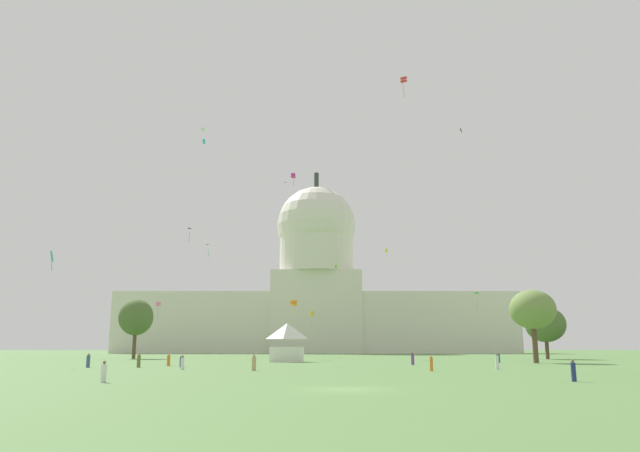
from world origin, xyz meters
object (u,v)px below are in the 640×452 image
at_px(person_tan_front_center, 255,363).
at_px(person_teal_back_left, 500,358).
at_px(person_navy_near_tree_east, 575,371).
at_px(kite_blue_high, 288,183).
at_px(capitol_building, 317,293).
at_px(kite_pink_low, 159,305).
at_px(kite_green_mid, 211,247).
at_px(kite_gold_low, 313,314).
at_px(tree_west_near, 137,317).
at_px(kite_black_high, 462,130).
at_px(kite_violet_mid, 189,230).
at_px(event_tent, 288,342).
at_px(tree_east_mid, 534,310).
at_px(kite_turquoise_low, 53,257).
at_px(kite_red_high, 405,80).
at_px(kite_white_high, 204,130).
at_px(person_white_front_left, 184,363).
at_px(kite_cyan_high, 205,142).
at_px(person_denim_mid_center, 89,361).
at_px(person_purple_near_tree_west, 414,359).
at_px(person_olive_aisle_center, 140,361).
at_px(kite_yellow_mid, 387,251).
at_px(kite_lime_mid, 337,266).
at_px(kite_magenta_high, 294,176).
at_px(person_orange_near_tent, 170,360).
at_px(kite_orange_low, 295,303).
at_px(person_denim_mid_left, 183,362).
at_px(person_white_edge_west, 105,373).
at_px(kite_green_low, 475,297).
at_px(tree_east_near, 546,324).

xyz_separation_m(person_tan_front_center, person_teal_back_left, (35.41, 31.67, -0.08)).
height_order(person_navy_near_tree_east, kite_blue_high, kite_blue_high).
height_order(capitol_building, kite_pink_low, capitol_building).
distance_m(kite_green_mid, kite_gold_low, 30.18).
distance_m(tree_west_near, kite_black_high, 85.49).
relative_size(kite_violet_mid, kite_blue_high, 2.58).
distance_m(event_tent, kite_pink_low, 48.64).
bearing_deg(kite_pink_low, tree_east_mid, -6.49).
distance_m(kite_green_mid, kite_turquoise_low, 57.95).
bearing_deg(kite_red_high, kite_white_high, -139.29).
bearing_deg(person_white_front_left, kite_gold_low, 113.26).
bearing_deg(person_white_front_left, kite_cyan_high, 133.48).
relative_size(person_denim_mid_center, person_purple_near_tree_west, 0.99).
relative_size(person_purple_near_tree_west, kite_blue_high, 1.37).
xyz_separation_m(person_olive_aisle_center, kite_cyan_high, (-9.15, 78.13, 56.03)).
bearing_deg(kite_yellow_mid, kite_lime_mid, 163.73).
xyz_separation_m(capitol_building, tree_west_near, (-37.33, -100.20, -14.00)).
bearing_deg(capitol_building, kite_magenta_high, -93.57).
xyz_separation_m(kite_black_high, kite_blue_high, (-45.14, 62.05, 4.24)).
bearing_deg(kite_magenta_high, person_orange_near_tent, -179.69).
bearing_deg(person_denim_mid_center, kite_orange_low, -2.17).
bearing_deg(person_white_front_left, person_denim_mid_left, 136.32).
distance_m(person_olive_aisle_center, kite_violet_mid, 63.99).
height_order(kite_orange_low, kite_cyan_high, kite_cyan_high).
distance_m(tree_east_mid, person_orange_near_tent, 55.80).
bearing_deg(person_white_edge_west, person_white_front_left, -30.13).
xyz_separation_m(kite_magenta_high, kite_gold_low, (4.67, 3.88, -33.93)).
relative_size(capitol_building, event_tent, 23.35).
bearing_deg(kite_pink_low, kite_green_mid, 6.93).
bearing_deg(kite_orange_low, person_tan_front_center, 138.29).
bearing_deg(person_purple_near_tree_west, kite_magenta_high, -71.52).
bearing_deg(person_olive_aisle_center, kite_magenta_high, 50.18).
bearing_deg(kite_orange_low, kite_yellow_mid, -63.77).
height_order(person_navy_near_tree_east, kite_lime_mid, kite_lime_mid).
relative_size(person_teal_back_left, kite_white_high, 0.44).
relative_size(tree_west_near, kite_cyan_high, 9.34).
distance_m(person_denim_mid_center, kite_turquoise_low, 15.26).
bearing_deg(person_navy_near_tree_east, kite_green_low, 117.07).
xyz_separation_m(person_teal_back_left, kite_orange_low, (-33.50, 19.75, 10.13)).
bearing_deg(kite_white_high, person_tan_front_center, -108.42).
distance_m(tree_east_near, person_orange_near_tent, 78.45).
distance_m(person_tan_front_center, kite_red_high, 77.50).
distance_m(kite_cyan_high, kite_green_low, 91.06).
relative_size(tree_east_near, kite_turquoise_low, 3.94).
height_order(kite_pink_low, kite_orange_low, kite_pink_low).
xyz_separation_m(person_purple_near_tree_west, kite_green_mid, (-38.02, 48.10, 24.00)).
xyz_separation_m(person_denim_mid_left, person_tan_front_center, (10.27, -11.26, 0.10)).
distance_m(person_denim_mid_center, kite_blue_high, 135.91).
bearing_deg(kite_lime_mid, kite_green_low, 94.89).
distance_m(person_white_edge_west, kite_black_high, 115.76).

